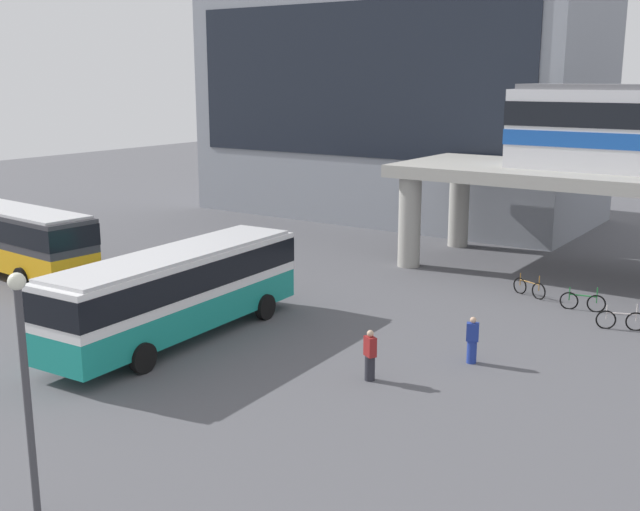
% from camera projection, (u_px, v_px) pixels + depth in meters
% --- Properties ---
extents(ground_plane, '(120.00, 120.00, 0.00)m').
position_uv_depth(ground_plane, '(302.00, 292.00, 33.93)').
color(ground_plane, '#515156').
extents(station_building, '(25.67, 11.80, 16.34)m').
position_uv_depth(station_building, '(398.00, 92.00, 51.70)').
color(station_building, gray).
rests_on(station_building, ground_plane).
extents(bus_main, '(3.11, 11.14, 3.22)m').
position_uv_depth(bus_main, '(178.00, 285.00, 27.46)').
color(bus_main, teal).
rests_on(bus_main, ground_plane).
extents(bus_secondary, '(11.21, 3.40, 3.22)m').
position_uv_depth(bus_secondary, '(8.00, 233.00, 36.80)').
color(bus_secondary, orange).
rests_on(bus_secondary, ground_plane).
extents(bicycle_brown, '(1.68, 0.73, 1.04)m').
position_uv_depth(bicycle_brown, '(529.00, 288.00, 33.27)').
color(bicycle_brown, black).
rests_on(bicycle_brown, ground_plane).
extents(bicycle_silver, '(1.69, 0.71, 1.04)m').
position_uv_depth(bicycle_silver, '(621.00, 320.00, 28.87)').
color(bicycle_silver, black).
rests_on(bicycle_silver, ground_plane).
extents(bicycle_green, '(1.77, 0.40, 1.04)m').
position_uv_depth(bicycle_green, '(583.00, 302.00, 31.23)').
color(bicycle_green, black).
rests_on(bicycle_green, ground_plane).
extents(pedestrian_at_kerb, '(0.48, 0.43, 1.63)m').
position_uv_depth(pedestrian_at_kerb, '(370.00, 357.00, 23.95)').
color(pedestrian_at_kerb, '#26262D').
rests_on(pedestrian_at_kerb, ground_plane).
extents(pedestrian_by_bike_rack, '(0.47, 0.39, 1.58)m').
position_uv_depth(pedestrian_by_bike_rack, '(472.00, 342.00, 25.41)').
color(pedestrian_by_bike_rack, navy).
rests_on(pedestrian_by_bike_rack, ground_plane).
extents(lamp_post, '(0.36, 0.36, 5.40)m').
position_uv_depth(lamp_post, '(25.00, 375.00, 15.88)').
color(lamp_post, '#3F3F44').
rests_on(lamp_post, ground_plane).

